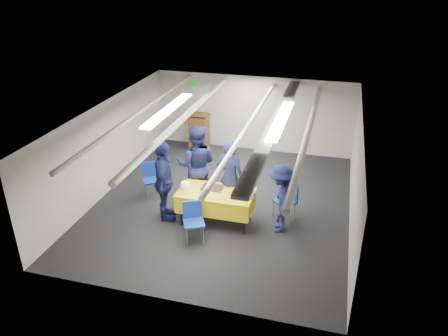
# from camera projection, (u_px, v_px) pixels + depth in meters

# --- Properties ---
(ground) EXTENTS (7.00, 7.00, 0.00)m
(ground) POSITION_uv_depth(u_px,v_px,m) (223.00, 203.00, 10.69)
(ground) COLOR black
(ground) RESTS_ON ground
(room_shell) EXTENTS (6.00, 7.00, 2.30)m
(room_shell) POSITION_uv_depth(u_px,v_px,m) (231.00, 128.00, 10.23)
(room_shell) COLOR beige
(room_shell) RESTS_ON ground
(serving_table) EXTENTS (1.67, 0.89, 0.77)m
(serving_table) POSITION_uv_depth(u_px,v_px,m) (216.00, 200.00, 9.69)
(serving_table) COLOR black
(serving_table) RESTS_ON ground
(sheet_cake) EXTENTS (0.48, 0.37, 0.09)m
(sheet_cake) POSITION_uv_depth(u_px,v_px,m) (212.00, 188.00, 9.65)
(sheet_cake) COLOR white
(sheet_cake) RESTS_ON serving_table
(plate_stack_left) EXTENTS (0.23, 0.23, 0.17)m
(plate_stack_left) POSITION_uv_depth(u_px,v_px,m) (186.00, 186.00, 9.68)
(plate_stack_left) COLOR white
(plate_stack_left) RESTS_ON serving_table
(plate_stack_right) EXTENTS (0.23, 0.23, 0.18)m
(plate_stack_right) POSITION_uv_depth(u_px,v_px,m) (249.00, 194.00, 9.33)
(plate_stack_right) COLOR white
(plate_stack_right) RESTS_ON serving_table
(podium) EXTENTS (0.62, 0.53, 1.25)m
(podium) POSITION_uv_depth(u_px,v_px,m) (199.00, 131.00, 13.45)
(podium) COLOR brown
(podium) RESTS_ON ground
(chair_near) EXTENTS (0.56, 0.56, 0.87)m
(chair_near) POSITION_uv_depth(u_px,v_px,m) (193.00, 217.00, 9.09)
(chair_near) COLOR gray
(chair_near) RESTS_ON ground
(chair_right) EXTENTS (0.59, 0.59, 0.87)m
(chair_right) POSITION_uv_depth(u_px,v_px,m) (288.00, 197.00, 9.85)
(chair_right) COLOR gray
(chair_right) RESTS_ON ground
(chair_left) EXTENTS (0.58, 0.58, 0.87)m
(chair_left) POSITION_uv_depth(u_px,v_px,m) (151.00, 176.00, 10.84)
(chair_left) COLOR gray
(chair_left) RESTS_ON ground
(sailor_a) EXTENTS (0.74, 0.56, 1.84)m
(sailor_a) POSITION_uv_depth(u_px,v_px,m) (230.00, 178.00, 9.88)
(sailor_a) COLOR black
(sailor_a) RESTS_ON ground
(sailor_b) EXTENTS (1.08, 0.91, 1.98)m
(sailor_b) POSITION_uv_depth(u_px,v_px,m) (197.00, 165.00, 10.32)
(sailor_b) COLOR black
(sailor_b) RESTS_ON ground
(sailor_c) EXTENTS (0.75, 1.18, 1.87)m
(sailor_c) POSITION_uv_depth(u_px,v_px,m) (164.00, 182.00, 9.66)
(sailor_c) COLOR black
(sailor_c) RESTS_ON ground
(sailor_d) EXTENTS (0.70, 1.07, 1.56)m
(sailor_d) POSITION_uv_depth(u_px,v_px,m) (281.00, 199.00, 9.30)
(sailor_d) COLOR black
(sailor_d) RESTS_ON ground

